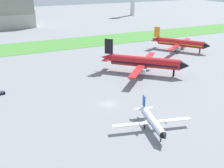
{
  "coord_description": "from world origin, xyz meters",
  "views": [
    {
      "loc": [
        -33.52,
        -70.43,
        35.63
      ],
      "look_at": [
        4.95,
        7.63,
        3.0
      ],
      "focal_mm": 46.44,
      "sensor_mm": 36.0,
      "label": 1
    }
  ],
  "objects_px": {
    "airplane_parked_jet_far": "(180,43)",
    "baggage_cart_near_gate": "(1,93)",
    "airplane_foreground_turboprop": "(152,121)",
    "airplane_midfield_jet": "(143,62)"
  },
  "relations": [
    {
      "from": "airplane_foreground_turboprop",
      "to": "baggage_cart_near_gate",
      "type": "xyz_separation_m",
      "value": [
        -31.04,
        39.98,
        -1.63
      ]
    },
    {
      "from": "airplane_midfield_jet",
      "to": "airplane_parked_jet_far",
      "type": "distance_m",
      "value": 42.35
    },
    {
      "from": "airplane_midfield_jet",
      "to": "airplane_parked_jet_far",
      "type": "height_order",
      "value": "airplane_midfield_jet"
    },
    {
      "from": "airplane_foreground_turboprop",
      "to": "airplane_parked_jet_far",
      "type": "height_order",
      "value": "airplane_parked_jet_far"
    },
    {
      "from": "airplane_parked_jet_far",
      "to": "baggage_cart_near_gate",
      "type": "xyz_separation_m",
      "value": [
        -87.96,
        -21.14,
        -3.4
      ]
    },
    {
      "from": "baggage_cart_near_gate",
      "to": "airplane_midfield_jet",
      "type": "bearing_deg",
      "value": -18.64
    },
    {
      "from": "airplane_foreground_turboprop",
      "to": "airplane_midfield_jet",
      "type": "relative_size",
      "value": 0.7
    },
    {
      "from": "airplane_midfield_jet",
      "to": "baggage_cart_near_gate",
      "type": "bearing_deg",
      "value": -137.1
    },
    {
      "from": "airplane_parked_jet_far",
      "to": "baggage_cart_near_gate",
      "type": "distance_m",
      "value": 90.52
    },
    {
      "from": "airplane_midfield_jet",
      "to": "baggage_cart_near_gate",
      "type": "xyz_separation_m",
      "value": [
        -52.28,
        1.68,
        -3.94
      ]
    }
  ]
}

